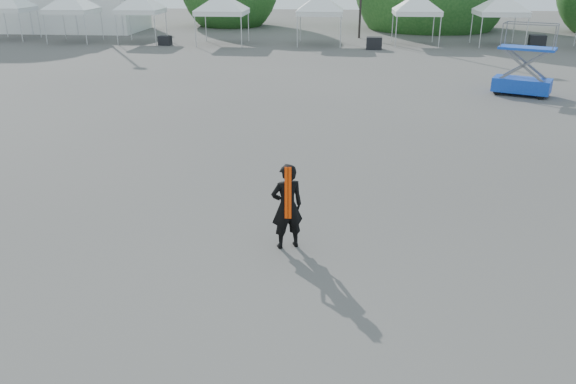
{
  "coord_description": "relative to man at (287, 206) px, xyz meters",
  "views": [
    {
      "loc": [
        1.53,
        -10.77,
        5.04
      ],
      "look_at": [
        0.72,
        -1.61,
        1.3
      ],
      "focal_mm": 35.0,
      "sensor_mm": 36.0,
      "label": 1
    }
  ],
  "objects": [
    {
      "name": "ground",
      "position": [
        -0.67,
        1.21,
        -0.84
      ],
      "size": [
        120.0,
        120.0,
        0.0
      ],
      "primitive_type": "plane",
      "color": "#474442",
      "rests_on": "ground"
    },
    {
      "name": "marquee",
      "position": [
        -22.67,
        36.21,
        1.13
      ],
      "size": [
        15.0,
        6.25,
        4.23
      ],
      "color": "white",
      "rests_on": "ground"
    },
    {
      "name": "man",
      "position": [
        0.0,
        0.0,
        0.0
      ],
      "size": [
        0.72,
        0.61,
        1.68
      ],
      "rotation": [
        0.0,
        0.0,
        3.53
      ],
      "color": "black",
      "rests_on": "ground"
    },
    {
      "name": "scissor_lift",
      "position": [
        8.44,
        14.28,
        0.61
      ],
      "size": [
        2.49,
        1.94,
        2.88
      ],
      "rotation": [
        0.0,
        0.0,
        -0.43
      ],
      "color": "#0C1CA7",
      "rests_on": "ground"
    },
    {
      "name": "crate_west",
      "position": [
        -10.73,
        28.11,
        -0.54
      ],
      "size": [
        0.86,
        0.71,
        0.61
      ],
      "primitive_type": "cube",
      "rotation": [
        0.0,
        0.0,
        -0.14
      ],
      "color": "black",
      "rests_on": "ground"
    },
    {
      "name": "crate_mid",
      "position": [
        3.1,
        27.38,
        -0.46
      ],
      "size": [
        1.02,
        0.82,
        0.76
      ],
      "primitive_type": "cube",
      "rotation": [
        0.0,
        0.0,
        -0.06
      ],
      "color": "black",
      "rests_on": "ground"
    },
    {
      "name": "crate_east",
      "position": [
        13.72,
        29.19,
        -0.45
      ],
      "size": [
        1.12,
        0.93,
        0.79
      ],
      "primitive_type": "cube",
      "rotation": [
        0.0,
        0.0,
        -0.15
      ],
      "color": "black",
      "rests_on": "ground"
    }
  ]
}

